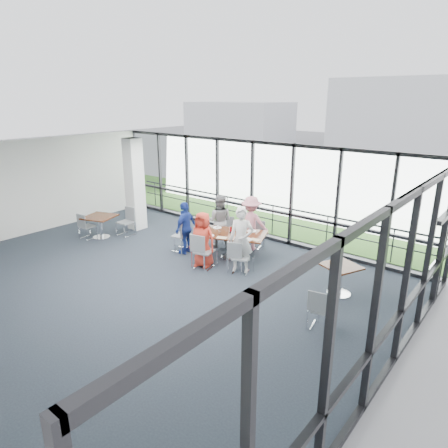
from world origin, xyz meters
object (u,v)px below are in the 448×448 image
Objects in this scene: main_table at (231,237)px; chair_spare_lb at (125,222)px; chair_main_nr at (241,258)px; chair_main_fl at (222,231)px; diner_near_left at (203,240)px; diner_far_right at (251,223)px; diner_near_right at (241,240)px; chair_main_fr at (254,235)px; chair_main_end at (181,236)px; chair_main_nl at (204,251)px; side_table_right at (341,270)px; structural_column at (135,185)px; chair_spare_r at (323,310)px; diner_far_left at (219,221)px; chair_spare_la at (87,226)px; side_table_left at (100,219)px; diner_end at (186,228)px.

chair_spare_lb is at bearing 168.26° from main_table.
chair_main_fl is (-1.84, 1.46, -0.01)m from chair_main_nr.
diner_near_left is 1.92m from diner_far_right.
diner_near_right reaches higher than chair_main_fr.
chair_main_fr is (0.09, 1.06, -0.22)m from main_table.
chair_main_fr is 2.25m from chair_main_end.
chair_main_nl is at bearing 84.58° from chair_main_fl.
side_table_right is 3.60m from chair_main_fr.
diner_near_left reaches higher than chair_spare_lb.
structural_column reaches higher than chair_main_fr.
diner_near_right reaches higher than chair_spare_r.
chair_main_nr is at bearing 72.30° from chair_main_end.
chair_main_nl reaches higher than chair_main_fl.
structural_column is 3.57m from diner_far_left.
diner_near_right is at bearing 111.86° from chair_main_fl.
diner_far_left is 1.98× the size of chair_spare_r.
chair_main_nr is (0.98, 0.37, -0.05)m from chair_main_nl.
chair_main_fr is 5.54m from chair_spare_la.
side_table_left is at bearing 175.38° from main_table.
diner_near_right is 1.86× the size of chair_main_end.
diner_far_right is at bearing 131.26° from chair_spare_r.
diner_near_left reaches higher than side_table_left.
structural_column reaches higher than chair_main_nl.
chair_main_nl is 4.66m from chair_spare_la.
diner_near_right is 1.07× the size of diner_far_left.
chair_spare_r is (2.96, -1.20, -0.48)m from diner_near_right.
main_table is 1.40m from diner_end.
chair_spare_lb is at bearing -175.66° from side_table_right.
diner_end is at bearing 178.09° from chair_spare_lb.
chair_main_nr is (5.20, -0.71, -1.17)m from structural_column.
diner_end reaches higher than chair_spare_la.
chair_spare_lb is (-2.70, -0.17, -0.33)m from diner_end.
diner_near_left is 3.79m from chair_spare_lb.
diner_near_right is 0.48m from chair_main_nr.
diner_near_left is 1.84× the size of chair_spare_la.
main_table is 1.07m from diner_near_right.
diner_far_right reaches higher than chair_main_fr.
diner_near_left is 1.84× the size of chair_main_fl.
structural_column reaches higher than side_table_right.
chair_main_fl is (0.33, 1.34, -0.37)m from diner_end.
diner_far_left is 1.27m from chair_main_end.
diner_near_left reaches higher than chair_spare_la.
diner_far_left is (3.46, 0.48, -0.76)m from structural_column.
structural_column is at bearing 149.00° from chair_main_nr.
chair_main_fl is at bearing -12.85° from diner_far_right.
side_table_right is 8.30m from chair_spare_la.
side_table_left is at bearing 173.07° from diner_near_left.
chair_main_nl is (4.22, -1.08, -1.12)m from structural_column.
diner_far_right is 1.11m from chair_main_fl.
diner_end is (-0.43, -1.06, -0.04)m from diner_far_left.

